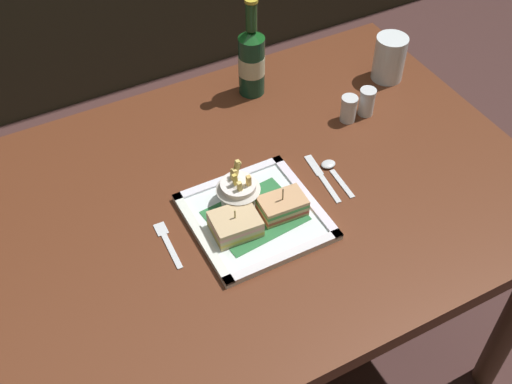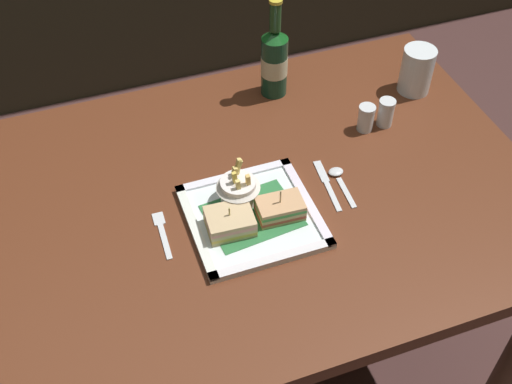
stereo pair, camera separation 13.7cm
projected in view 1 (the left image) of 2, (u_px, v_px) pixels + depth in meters
ground_plane at (257, 354)px, 1.98m from camera, size 6.00×6.00×0.00m
dining_table at (257, 218)px, 1.52m from camera, size 1.27×0.91×0.73m
square_plate at (255, 217)px, 1.39m from camera, size 0.27×0.27×0.02m
sandwich_half_left at (235, 224)px, 1.35m from camera, size 0.10×0.09×0.06m
sandwich_half_right at (282, 206)px, 1.38m from camera, size 0.10×0.07×0.07m
fries_cup at (238, 189)px, 1.38m from camera, size 0.10×0.10×0.11m
beer_bottle at (252, 60)px, 1.64m from camera, size 0.07×0.07×0.27m
water_glass at (389, 61)px, 1.71m from camera, size 0.08×0.08×0.12m
fork at (167, 242)px, 1.35m from camera, size 0.03×0.13×0.00m
knife at (321, 176)px, 1.49m from camera, size 0.03×0.16×0.00m
spoon at (332, 169)px, 1.50m from camera, size 0.04×0.13×0.01m
salt_shaker at (348, 110)px, 1.61m from camera, size 0.04×0.04×0.07m
pepper_shaker at (367, 103)px, 1.62m from camera, size 0.04×0.04×0.07m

